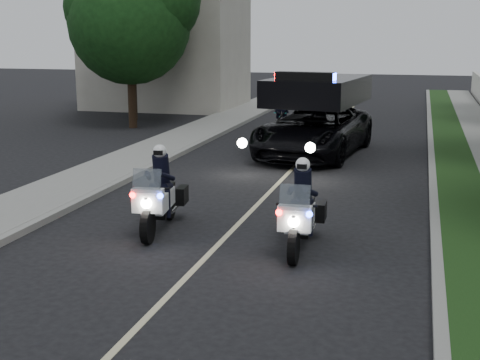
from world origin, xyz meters
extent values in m
plane|color=black|center=(0.00, 0.00, 0.00)|extent=(120.00, 120.00, 0.00)
cube|color=gray|center=(4.10, 10.00, 0.07)|extent=(0.20, 60.00, 0.15)
cube|color=#193814|center=(4.80, 10.00, 0.08)|extent=(1.20, 60.00, 0.16)
cube|color=gray|center=(-4.10, 10.00, 0.07)|extent=(0.20, 60.00, 0.15)
cube|color=gray|center=(-5.20, 10.00, 0.08)|extent=(2.00, 60.00, 0.16)
cube|color=#A8A396|center=(-10.00, 26.00, 3.50)|extent=(8.00, 6.00, 7.00)
cube|color=#BFB78C|center=(0.00, 10.00, 0.00)|extent=(0.12, 50.00, 0.01)
imported|color=black|center=(0.24, 13.44, 0.00)|extent=(3.64, 6.59, 3.05)
imported|color=black|center=(-2.01, 18.81, 0.00)|extent=(0.63, 1.57, 0.81)
imported|color=black|center=(-2.01, 18.81, 0.00)|extent=(0.65, 0.46, 1.74)
camera|label=1|loc=(3.65, -8.34, 4.03)|focal=49.02mm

